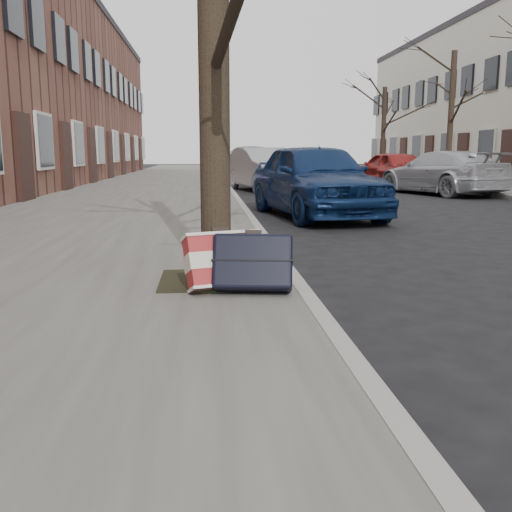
{
  "coord_description": "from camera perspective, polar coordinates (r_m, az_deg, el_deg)",
  "views": [
    {
      "loc": [
        -2.02,
        -3.6,
        1.2
      ],
      "look_at": [
        -1.64,
        0.8,
        0.4
      ],
      "focal_mm": 40.0,
      "sensor_mm": 36.0,
      "label": 1
    }
  ],
  "objects": [
    {
      "name": "suitcase_navy",
      "position": [
        4.45,
        -0.34,
        -0.61
      ],
      "size": [
        0.66,
        0.44,
        0.49
      ],
      "primitive_type": "cube",
      "rotation": [
        -0.42,
        0.0,
        -0.14
      ],
      "color": "black",
      "rests_on": "near_sidewalk"
    },
    {
      "name": "car_far_front",
      "position": [
        17.63,
        18.01,
        7.92
      ],
      "size": [
        2.96,
        4.67,
        1.26
      ],
      "primitive_type": "imported",
      "rotation": [
        0.0,
        0.0,
        3.44
      ],
      "color": "#ACAEB4",
      "rests_on": "ground"
    },
    {
      "name": "suitcase_red",
      "position": [
        4.54,
        -3.16,
        -0.52
      ],
      "size": [
        0.68,
        0.51,
        0.47
      ],
      "primitive_type": "cube",
      "rotation": [
        -0.42,
        0.0,
        0.32
      ],
      "color": "maroon",
      "rests_on": "near_sidewalk"
    },
    {
      "name": "car_near_mid",
      "position": [
        18.38,
        0.86,
        8.67
      ],
      "size": [
        2.42,
        4.4,
        1.37
      ],
      "primitive_type": "imported",
      "rotation": [
        0.0,
        0.0,
        0.24
      ],
      "color": "#A1A4A8",
      "rests_on": "ground"
    },
    {
      "name": "car_near_front",
      "position": [
        10.92,
        5.93,
        7.64
      ],
      "size": [
        2.32,
        4.39,
        1.42
      ],
      "primitive_type": "imported",
      "rotation": [
        0.0,
        0.0,
        0.16
      ],
      "color": "#0F234E",
      "rests_on": "ground"
    },
    {
      "name": "car_far_back",
      "position": [
        21.35,
        13.13,
        8.5
      ],
      "size": [
        2.26,
        3.99,
        1.28
      ],
      "primitive_type": "imported",
      "rotation": [
        0.0,
        0.0,
        3.35
      ],
      "color": "maroon",
      "rests_on": "ground"
    },
    {
      "name": "car_near_back",
      "position": [
        26.72,
        -0.66,
        9.31
      ],
      "size": [
        3.94,
        5.89,
        1.5
      ],
      "primitive_type": "imported",
      "rotation": [
        0.0,
        0.0,
        -0.29
      ],
      "color": "#313236",
      "rests_on": "ground"
    },
    {
      "name": "tree_far_b",
      "position": [
        23.21,
        18.9,
        12.99
      ],
      "size": [
        0.22,
        0.22,
        4.8
      ],
      "primitive_type": "cylinder",
      "color": "black",
      "rests_on": "far_sidewalk"
    },
    {
      "name": "ground",
      "position": [
        4.31,
        23.44,
        -6.82
      ],
      "size": [
        120.0,
        120.0,
        0.0
      ],
      "primitive_type": "plane",
      "color": "black",
      "rests_on": "ground"
    },
    {
      "name": "far_sidewalk",
      "position": [
        21.07,
        22.92,
        6.37
      ],
      "size": [
        4.0,
        70.0,
        0.12
      ],
      "primitive_type": "cube",
      "color": "#67645D",
      "rests_on": "ground"
    },
    {
      "name": "tree_far_c",
      "position": [
        30.9,
        12.62,
        12.11
      ],
      "size": [
        0.23,
        0.23,
        4.4
      ],
      "primitive_type": "cylinder",
      "color": "black",
      "rests_on": "far_sidewalk"
    },
    {
      "name": "near_sidewalk",
      "position": [
        18.72,
        -10.23,
        6.61
      ],
      "size": [
        5.0,
        70.0,
        0.12
      ],
      "primitive_type": "cube",
      "color": "slate",
      "rests_on": "ground"
    },
    {
      "name": "dirt_patch",
      "position": [
        4.92,
        -4.63,
        -2.38
      ],
      "size": [
        0.85,
        0.85,
        0.02
      ],
      "primitive_type": "cube",
      "color": "black",
      "rests_on": "near_sidewalk"
    }
  ]
}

